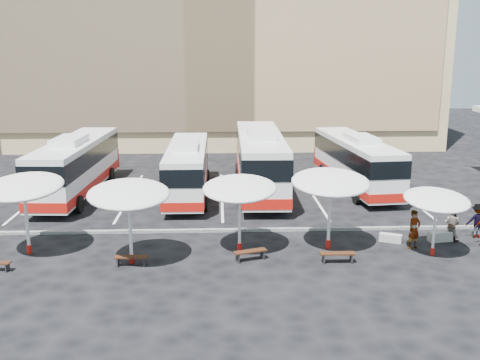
{
  "coord_description": "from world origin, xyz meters",
  "views": [
    {
      "loc": [
        -0.21,
        -27.67,
        9.49
      ],
      "look_at": [
        1.0,
        3.0,
        2.2
      ],
      "focal_mm": 42.0,
      "sensor_mm": 36.0,
      "label": 1
    }
  ],
  "objects_px": {
    "wood_bench_1": "(131,259)",
    "wood_bench_2": "(250,253)",
    "passenger_0": "(414,229)",
    "bus_2": "(260,159)",
    "bus_0": "(76,164)",
    "sunshade_1": "(129,194)",
    "sunshade_3": "(330,182)",
    "sunshade_0": "(24,187)",
    "bus_1": "(187,167)",
    "conc_bench_0": "(391,238)",
    "passenger_3": "(477,221)",
    "conc_bench_1": "(442,236)",
    "sunshade_4": "(437,200)",
    "passenger_1": "(453,224)",
    "bus_3": "(356,160)",
    "wood_bench_3": "(338,255)",
    "sunshade_2": "(239,189)"
  },
  "relations": [
    {
      "from": "bus_1",
      "to": "sunshade_1",
      "type": "xyz_separation_m",
      "value": [
        -1.92,
        -11.91,
        1.34
      ]
    },
    {
      "from": "passenger_0",
      "to": "passenger_1",
      "type": "relative_size",
      "value": 1.11
    },
    {
      "from": "sunshade_1",
      "to": "sunshade_2",
      "type": "xyz_separation_m",
      "value": [
        4.91,
        1.33,
        -0.13
      ]
    },
    {
      "from": "passenger_0",
      "to": "bus_2",
      "type": "bearing_deg",
      "value": 95.98
    },
    {
      "from": "passenger_0",
      "to": "passenger_3",
      "type": "height_order",
      "value": "passenger_0"
    },
    {
      "from": "bus_2",
      "to": "conc_bench_0",
      "type": "xyz_separation_m",
      "value": [
        5.77,
        -10.44,
        -2.0
      ]
    },
    {
      "from": "sunshade_3",
      "to": "sunshade_4",
      "type": "xyz_separation_m",
      "value": [
        4.71,
        -1.07,
        -0.62
      ]
    },
    {
      "from": "wood_bench_1",
      "to": "passenger_3",
      "type": "bearing_deg",
      "value": 10.54
    },
    {
      "from": "bus_0",
      "to": "bus_2",
      "type": "height_order",
      "value": "bus_2"
    },
    {
      "from": "bus_0",
      "to": "sunshade_4",
      "type": "relative_size",
      "value": 3.75
    },
    {
      "from": "conc_bench_0",
      "to": "passenger_0",
      "type": "distance_m",
      "value": 1.43
    },
    {
      "from": "bus_0",
      "to": "passenger_1",
      "type": "xyz_separation_m",
      "value": [
        21.0,
        -9.8,
        -1.19
      ]
    },
    {
      "from": "sunshade_0",
      "to": "wood_bench_2",
      "type": "distance_m",
      "value": 10.83
    },
    {
      "from": "conc_bench_1",
      "to": "wood_bench_2",
      "type": "bearing_deg",
      "value": -167.13
    },
    {
      "from": "bus_1",
      "to": "conc_bench_1",
      "type": "relative_size",
      "value": 8.76
    },
    {
      "from": "sunshade_1",
      "to": "wood_bench_1",
      "type": "relative_size",
      "value": 2.81
    },
    {
      "from": "sunshade_1",
      "to": "passenger_0",
      "type": "height_order",
      "value": "sunshade_1"
    },
    {
      "from": "passenger_1",
      "to": "conc_bench_1",
      "type": "bearing_deg",
      "value": 62.41
    },
    {
      "from": "conc_bench_1",
      "to": "bus_1",
      "type": "bearing_deg",
      "value": 144.08
    },
    {
      "from": "bus_0",
      "to": "sunshade_1",
      "type": "distance_m",
      "value": 13.46
    },
    {
      "from": "bus_1",
      "to": "wood_bench_3",
      "type": "relative_size",
      "value": 7.35
    },
    {
      "from": "conc_bench_0",
      "to": "passenger_1",
      "type": "bearing_deg",
      "value": 2.97
    },
    {
      "from": "bus_2",
      "to": "conc_bench_1",
      "type": "xyz_separation_m",
      "value": [
        8.36,
        -10.42,
        -1.95
      ]
    },
    {
      "from": "bus_1",
      "to": "passenger_3",
      "type": "bearing_deg",
      "value": -30.73
    },
    {
      "from": "passenger_0",
      "to": "bus_1",
      "type": "bearing_deg",
      "value": 113.26
    },
    {
      "from": "bus_2",
      "to": "passenger_0",
      "type": "xyz_separation_m",
      "value": [
        6.6,
        -11.35,
        -1.25
      ]
    },
    {
      "from": "sunshade_0",
      "to": "conc_bench_1",
      "type": "distance_m",
      "value": 20.34
    },
    {
      "from": "passenger_1",
      "to": "passenger_3",
      "type": "relative_size",
      "value": 0.96
    },
    {
      "from": "bus_3",
      "to": "wood_bench_1",
      "type": "xyz_separation_m",
      "value": [
        -13.3,
        -13.7,
        -1.59
      ]
    },
    {
      "from": "sunshade_1",
      "to": "passenger_1",
      "type": "relative_size",
      "value": 2.44
    },
    {
      "from": "bus_3",
      "to": "wood_bench_1",
      "type": "distance_m",
      "value": 19.16
    },
    {
      "from": "conc_bench_0",
      "to": "passenger_3",
      "type": "height_order",
      "value": "passenger_3"
    },
    {
      "from": "wood_bench_1",
      "to": "sunshade_3",
      "type": "bearing_deg",
      "value": 11.52
    },
    {
      "from": "sunshade_3",
      "to": "bus_0",
      "type": "bearing_deg",
      "value": 143.53
    },
    {
      "from": "sunshade_1",
      "to": "passenger_1",
      "type": "bearing_deg",
      "value": 9.08
    },
    {
      "from": "conc_bench_0",
      "to": "sunshade_2",
      "type": "bearing_deg",
      "value": -172.45
    },
    {
      "from": "sunshade_4",
      "to": "sunshade_3",
      "type": "bearing_deg",
      "value": 167.23
    },
    {
      "from": "wood_bench_1",
      "to": "wood_bench_2",
      "type": "relative_size",
      "value": 0.95
    },
    {
      "from": "sunshade_4",
      "to": "wood_bench_3",
      "type": "height_order",
      "value": "sunshade_4"
    },
    {
      "from": "wood_bench_2",
      "to": "conc_bench_0",
      "type": "relative_size",
      "value": 1.45
    },
    {
      "from": "conc_bench_1",
      "to": "passenger_0",
      "type": "bearing_deg",
      "value": -152.27
    },
    {
      "from": "sunshade_1",
      "to": "conc_bench_1",
      "type": "xyz_separation_m",
      "value": [
        15.09,
        2.36,
        -2.96
      ]
    },
    {
      "from": "bus_2",
      "to": "passenger_0",
      "type": "distance_m",
      "value": 13.18
    },
    {
      "from": "bus_2",
      "to": "sunshade_0",
      "type": "xyz_separation_m",
      "value": [
        -11.74,
        -11.36,
        1.03
      ]
    },
    {
      "from": "bus_0",
      "to": "wood_bench_2",
      "type": "distance_m",
      "value": 16.28
    },
    {
      "from": "bus_1",
      "to": "sunshade_0",
      "type": "relative_size",
      "value": 2.79
    },
    {
      "from": "sunshade_0",
      "to": "sunshade_3",
      "type": "relative_size",
      "value": 1.07
    },
    {
      "from": "bus_2",
      "to": "passenger_0",
      "type": "bearing_deg",
      "value": -58.94
    },
    {
      "from": "sunshade_2",
      "to": "sunshade_3",
      "type": "distance_m",
      "value": 4.31
    },
    {
      "from": "bus_3",
      "to": "conc_bench_1",
      "type": "relative_size",
      "value": 9.22
    }
  ]
}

